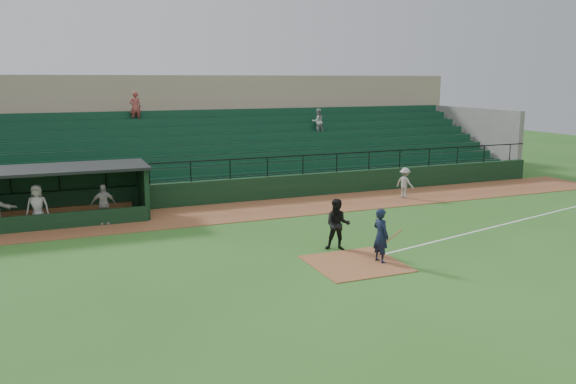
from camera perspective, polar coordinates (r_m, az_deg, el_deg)
name	(u,v)px	position (r m, az deg, el deg)	size (l,w,h in m)	color
ground	(342,256)	(20.69, 5.32, -6.27)	(90.00, 90.00, 0.00)	#2A5F1E
warning_track	(264,209)	(27.77, -2.36, -1.71)	(40.00, 4.00, 0.03)	brown
home_plate_dirt	(356,264)	(19.85, 6.67, -7.01)	(3.00, 3.00, 0.03)	brown
foul_line	(496,226)	(26.14, 19.81, -3.20)	(18.00, 0.09, 0.01)	white
stadium_structure	(216,144)	(35.36, -7.12, 4.73)	(38.00, 13.08, 6.40)	black
dugout	(42,191)	(27.44, -23.07, 0.06)	(8.90, 3.20, 2.42)	black
batter_at_plate	(381,236)	(19.88, 9.12, -4.26)	(1.08, 0.75, 1.88)	black
umpire	(338,225)	(21.12, 4.91, -3.22)	(0.92, 0.72, 1.90)	black
runner	(405,183)	(30.82, 11.43, 0.89)	(1.03, 0.59, 1.59)	#9F9A94
dugout_player_a	(103,204)	(25.92, -17.72, -1.15)	(1.02, 0.42, 1.74)	gray
dugout_player_b	(37,206)	(26.22, -23.44, -1.32)	(0.89, 0.58, 1.82)	#A6A09B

